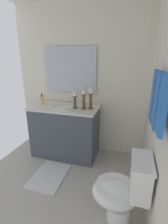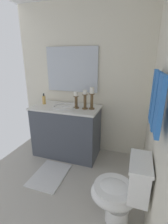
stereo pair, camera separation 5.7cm
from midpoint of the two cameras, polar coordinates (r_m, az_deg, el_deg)
floor at (r=2.29m, az=-11.21°, el=-26.66°), size 2.50×2.25×0.02m
wall_back at (r=1.45m, az=27.71°, el=1.34°), size 2.50×0.04×2.45m
wall_left at (r=2.79m, az=-0.05°, el=10.69°), size 0.04×2.25×2.45m
vanity_cabinet at (r=2.78m, az=-5.53°, el=-6.57°), size 0.58×1.10×0.86m
sink_basin at (r=2.64m, az=-5.77°, el=1.09°), size 0.40×0.40×0.24m
mirror at (r=2.79m, az=-3.78°, el=14.63°), size 0.02×0.90×0.73m
candle_holder_tall at (r=2.46m, az=3.45°, el=5.11°), size 0.09×0.09×0.34m
candle_holder_short at (r=2.47m, az=1.01°, el=4.54°), size 0.09×0.09×0.29m
candle_holder_mid at (r=2.51m, az=-2.15°, el=4.35°), size 0.09×0.09×0.26m
soap_bottle at (r=2.83m, az=-13.36°, el=4.23°), size 0.06×0.06×0.18m
toilet at (r=1.79m, az=13.68°, el=-25.57°), size 0.39×0.54×0.75m
towel_bar at (r=1.37m, az=26.93°, el=11.76°), size 0.73×0.02×0.02m
towel_near_vanity at (r=1.64m, az=24.15°, el=5.09°), size 0.16×0.03×0.48m
towel_center at (r=1.40m, az=25.01°, el=3.49°), size 0.20×0.03×0.45m
towel_near_corner at (r=1.16m, az=26.31°, el=1.92°), size 0.19×0.03×0.40m
bath_mat at (r=2.53m, az=-11.31°, el=-20.91°), size 0.60×0.44×0.02m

